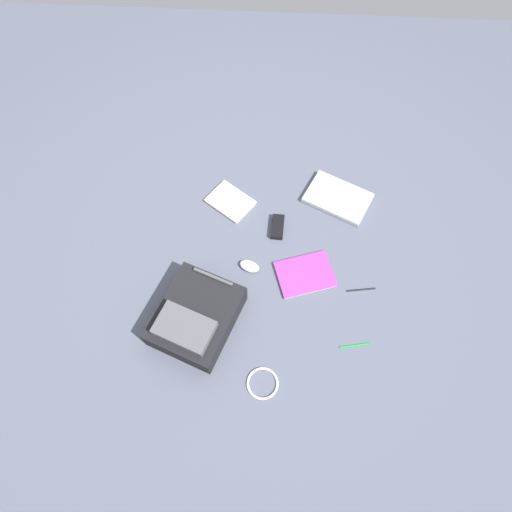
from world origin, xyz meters
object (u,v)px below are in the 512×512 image
book_red (230,202)px  pen_black (354,345)px  power_brick (278,227)px  book_blue (305,274)px  pen_blue (361,289)px  computer_mouse (249,266)px  backpack (196,317)px  laptop (338,198)px  cable_coil (263,383)px

book_red → pen_black: bearing=-139.7°
book_red → power_brick: power_brick is taller
book_blue → power_brick: 0.30m
pen_blue → computer_mouse: bearing=81.0°
book_red → power_brick: 0.30m
backpack → laptop: (0.74, -0.68, -0.06)m
cable_coil → pen_blue: size_ratio=0.98×
pen_blue → power_brick: bearing=52.3°
pen_black → pen_blue: bearing=-9.0°
cable_coil → pen_black: same height
book_red → pen_black: 0.99m
book_blue → book_red: (0.41, 0.41, 0.00)m
backpack → pen_blue: size_ratio=3.41×
laptop → book_red: 0.59m
laptop → pen_black: size_ratio=2.84×
computer_mouse → pen_black: 0.63m
book_blue → power_brick: power_brick is taller
book_red → computer_mouse: bearing=-161.4°
backpack → pen_blue: bearing=-74.8°
backpack → cable_coil: 0.42m
power_brick → book_red: bearing=60.9°
power_brick → pen_black: power_brick is taller
book_blue → pen_black: 0.42m
book_red → cable_coil: (-0.95, -0.22, -0.01)m
computer_mouse → cable_coil: 0.58m
power_brick → pen_black: bearing=-148.2°
power_brick → pen_black: (-0.61, -0.38, -0.01)m
book_red → pen_blue: (-0.47, -0.69, -0.01)m
book_red → pen_black: book_red is taller
laptop → book_blue: (-0.47, 0.17, -0.01)m
book_red → power_brick: size_ratio=2.07×
laptop → power_brick: same height
book_red → power_brick: (-0.15, -0.26, 0.00)m
book_blue → pen_black: size_ratio=2.30×
power_brick → computer_mouse: bearing=150.8°
book_blue → computer_mouse: computer_mouse is taller
backpack → book_blue: bearing=-61.5°
backpack → cable_coil: bearing=-129.4°
cable_coil → pen_black: size_ratio=1.01×
laptop → cable_coil: 1.07m
laptop → computer_mouse: computer_mouse is taller
cable_coil → backpack: bearing=50.6°
cable_coil → pen_black: 0.46m
computer_mouse → cable_coil: size_ratio=0.72×
cable_coil → computer_mouse: bearing=9.5°
book_blue → computer_mouse: 0.28m
pen_black → pen_blue: size_ratio=0.97×
book_blue → pen_blue: book_blue is taller
backpack → laptop: backpack is taller
laptop → pen_black: (-0.81, -0.06, -0.01)m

